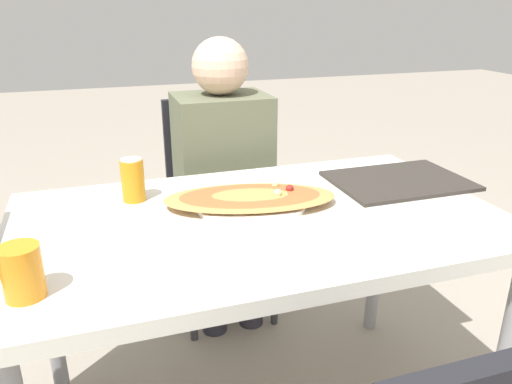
{
  "coord_description": "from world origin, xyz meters",
  "views": [
    {
      "loc": [
        -0.39,
        -1.17,
        1.26
      ],
      "look_at": [
        -0.0,
        0.02,
        0.78
      ],
      "focal_mm": 35.0,
      "sensor_mm": 36.0,
      "label": 1
    }
  ],
  "objects_px": {
    "chair_far_seated": "(217,197)",
    "soda_can": "(133,180)",
    "person_seated": "(224,165)",
    "dining_table": "(259,240)",
    "drink_glass": "(22,272)",
    "pizza_main": "(250,199)"
  },
  "relations": [
    {
      "from": "chair_far_seated",
      "to": "soda_can",
      "type": "height_order",
      "value": "chair_far_seated"
    },
    {
      "from": "person_seated",
      "to": "soda_can",
      "type": "distance_m",
      "value": 0.54
    },
    {
      "from": "dining_table",
      "to": "soda_can",
      "type": "bearing_deg",
      "value": 144.46
    },
    {
      "from": "person_seated",
      "to": "drink_glass",
      "type": "height_order",
      "value": "person_seated"
    },
    {
      "from": "pizza_main",
      "to": "soda_can",
      "type": "height_order",
      "value": "soda_can"
    },
    {
      "from": "person_seated",
      "to": "drink_glass",
      "type": "bearing_deg",
      "value": 53.42
    },
    {
      "from": "soda_can",
      "to": "drink_glass",
      "type": "bearing_deg",
      "value": -119.13
    },
    {
      "from": "person_seated",
      "to": "soda_can",
      "type": "height_order",
      "value": "person_seated"
    },
    {
      "from": "pizza_main",
      "to": "person_seated",
      "type": "bearing_deg",
      "value": 83.56
    },
    {
      "from": "drink_glass",
      "to": "dining_table",
      "type": "bearing_deg",
      "value": 22.42
    },
    {
      "from": "person_seated",
      "to": "drink_glass",
      "type": "xyz_separation_m",
      "value": [
        -0.62,
        -0.83,
        0.1
      ]
    },
    {
      "from": "soda_can",
      "to": "person_seated",
      "type": "bearing_deg",
      "value": 46.19
    },
    {
      "from": "pizza_main",
      "to": "drink_glass",
      "type": "distance_m",
      "value": 0.64
    },
    {
      "from": "dining_table",
      "to": "soda_can",
      "type": "distance_m",
      "value": 0.4
    },
    {
      "from": "person_seated",
      "to": "dining_table",
      "type": "bearing_deg",
      "value": 84.33
    },
    {
      "from": "pizza_main",
      "to": "drink_glass",
      "type": "xyz_separation_m",
      "value": [
        -0.56,
        -0.31,
        0.03
      ]
    },
    {
      "from": "dining_table",
      "to": "soda_can",
      "type": "height_order",
      "value": "soda_can"
    },
    {
      "from": "person_seated",
      "to": "soda_can",
      "type": "xyz_separation_m",
      "value": [
        -0.37,
        -0.38,
        0.11
      ]
    },
    {
      "from": "chair_far_seated",
      "to": "person_seated",
      "type": "bearing_deg",
      "value": 90.0
    },
    {
      "from": "pizza_main",
      "to": "soda_can",
      "type": "bearing_deg",
      "value": 154.9
    },
    {
      "from": "pizza_main",
      "to": "chair_far_seated",
      "type": "bearing_deg",
      "value": 84.73
    },
    {
      "from": "chair_far_seated",
      "to": "soda_can",
      "type": "xyz_separation_m",
      "value": [
        -0.37,
        -0.5,
        0.29
      ]
    }
  ]
}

